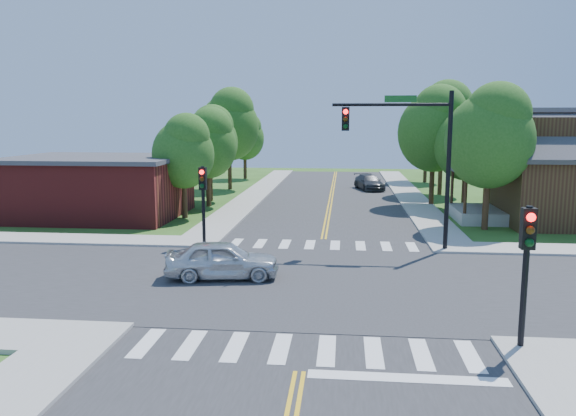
# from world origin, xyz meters

# --- Properties ---
(ground) EXTENTS (100.00, 100.00, 0.00)m
(ground) POSITION_xyz_m (0.00, 0.00, 0.00)
(ground) COLOR #2F531A
(ground) RESTS_ON ground
(road_ns) EXTENTS (10.00, 90.00, 0.04)m
(road_ns) POSITION_xyz_m (0.00, 0.00, 0.02)
(road_ns) COLOR #2D2D30
(road_ns) RESTS_ON ground
(road_ew) EXTENTS (90.00, 10.00, 0.04)m
(road_ew) POSITION_xyz_m (0.00, 0.00, 0.03)
(road_ew) COLOR #2D2D30
(road_ew) RESTS_ON ground
(intersection_patch) EXTENTS (10.20, 10.20, 0.06)m
(intersection_patch) POSITION_xyz_m (0.00, 0.00, 0.00)
(intersection_patch) COLOR #2D2D30
(intersection_patch) RESTS_ON ground
(sidewalk_nw) EXTENTS (40.00, 40.00, 0.14)m
(sidewalk_nw) POSITION_xyz_m (-15.82, 15.82, 0.07)
(sidewalk_nw) COLOR #9E9B93
(sidewalk_nw) RESTS_ON ground
(crosswalk_north) EXTENTS (8.85, 2.00, 0.01)m
(crosswalk_north) POSITION_xyz_m (0.00, 6.20, 0.05)
(crosswalk_north) COLOR white
(crosswalk_north) RESTS_ON ground
(crosswalk_south) EXTENTS (8.85, 2.00, 0.01)m
(crosswalk_south) POSITION_xyz_m (0.00, -6.20, 0.05)
(crosswalk_south) COLOR white
(crosswalk_south) RESTS_ON ground
(centerline) EXTENTS (0.30, 90.00, 0.01)m
(centerline) POSITION_xyz_m (0.00, 0.00, 0.05)
(centerline) COLOR yellow
(centerline) RESTS_ON ground
(stop_bar) EXTENTS (4.60, 0.45, 0.09)m
(stop_bar) POSITION_xyz_m (2.50, -7.60, 0.00)
(stop_bar) COLOR white
(stop_bar) RESTS_ON ground
(signal_mast_ne) EXTENTS (5.30, 0.42, 7.20)m
(signal_mast_ne) POSITION_xyz_m (3.91, 5.59, 4.85)
(signal_mast_ne) COLOR black
(signal_mast_ne) RESTS_ON ground
(signal_pole_se) EXTENTS (0.34, 0.42, 3.80)m
(signal_pole_se) POSITION_xyz_m (5.60, -5.62, 2.66)
(signal_pole_se) COLOR black
(signal_pole_se) RESTS_ON ground
(signal_pole_nw) EXTENTS (0.34, 0.42, 3.80)m
(signal_pole_nw) POSITION_xyz_m (-5.60, 5.58, 2.66)
(signal_pole_nw) COLOR black
(signal_pole_nw) RESTS_ON ground
(building_nw) EXTENTS (10.40, 8.40, 3.73)m
(building_nw) POSITION_xyz_m (-14.20, 13.20, 1.88)
(building_nw) COLOR maroon
(building_nw) RESTS_ON ground
(tree_e_a) EXTENTS (4.68, 4.45, 7.96)m
(tree_e_a) POSITION_xyz_m (8.76, 11.08, 5.21)
(tree_e_a) COLOR #382314
(tree_e_a) RESTS_ON ground
(tree_e_b) EXTENTS (4.19, 3.98, 7.13)m
(tree_e_b) POSITION_xyz_m (8.93, 17.53, 4.67)
(tree_e_b) COLOR #382314
(tree_e_b) RESTS_ON ground
(tree_e_c) EXTENTS (5.34, 5.08, 9.09)m
(tree_e_c) POSITION_xyz_m (8.72, 25.78, 5.95)
(tree_e_c) COLOR #382314
(tree_e_c) RESTS_ON ground
(tree_e_d) EXTENTS (4.87, 4.62, 8.27)m
(tree_e_d) POSITION_xyz_m (8.82, 34.94, 5.42)
(tree_e_d) COLOR #382314
(tree_e_d) RESTS_ON ground
(tree_w_a) EXTENTS (3.75, 3.56, 6.37)m
(tree_w_a) POSITION_xyz_m (-8.63, 13.09, 4.17)
(tree_w_a) COLOR #382314
(tree_w_a) RESTS_ON ground
(tree_w_b) EXTENTS (4.16, 3.95, 7.07)m
(tree_w_b) POSITION_xyz_m (-8.77, 20.41, 4.63)
(tree_w_b) COLOR #382314
(tree_w_b) RESTS_ON ground
(tree_w_c) EXTENTS (5.13, 4.87, 8.72)m
(tree_w_c) POSITION_xyz_m (-8.79, 27.58, 5.72)
(tree_w_c) COLOR #382314
(tree_w_c) RESTS_ON ground
(tree_w_d) EXTENTS (3.95, 3.76, 6.72)m
(tree_w_d) POSITION_xyz_m (-9.04, 36.54, 4.40)
(tree_w_d) COLOR #382314
(tree_w_d) RESTS_ON ground
(tree_house) EXTENTS (4.92, 4.67, 8.36)m
(tree_house) POSITION_xyz_m (7.14, 19.60, 5.48)
(tree_house) COLOR #382314
(tree_house) RESTS_ON ground
(tree_bldg) EXTENTS (4.02, 3.82, 6.83)m
(tree_bldg) POSITION_xyz_m (-8.31, 17.89, 4.47)
(tree_bldg) COLOR #382314
(tree_bldg) RESTS_ON ground
(car_silver) EXTENTS (2.93, 4.72, 1.44)m
(car_silver) POSITION_xyz_m (-3.52, 0.14, 0.72)
(car_silver) COLOR silver
(car_silver) RESTS_ON ground
(car_dgrey) EXTENTS (3.97, 5.26, 1.27)m
(car_dgrey) POSITION_xyz_m (3.12, 28.24, 0.63)
(car_dgrey) COLOR #333539
(car_dgrey) RESTS_ON ground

